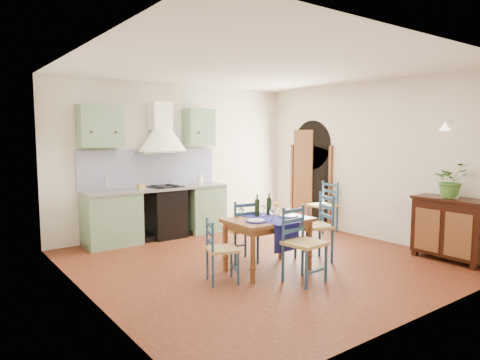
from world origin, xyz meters
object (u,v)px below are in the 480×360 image
object	(u,v)px
chair_near	(303,243)
sideboard	(450,227)
dining_table	(269,224)
potted_plant	(451,180)

from	to	relation	value
chair_near	sideboard	xyz separation A→B (m)	(2.41, -0.64, 0.02)
dining_table	sideboard	world-z (taller)	dining_table
chair_near	potted_plant	distance (m)	2.58
potted_plant	chair_near	bearing A→B (deg)	165.92
chair_near	potted_plant	size ratio (longest dim) A/B	1.83
chair_near	potted_plant	xyz separation A→B (m)	(2.41, -0.60, 0.70)
potted_plant	sideboard	bearing A→B (deg)	-94.11
dining_table	sideboard	bearing A→B (deg)	-27.43
dining_table	potted_plant	xyz separation A→B (m)	(2.44, -1.23, 0.56)
dining_table	sideboard	xyz separation A→B (m)	(2.44, -1.27, -0.13)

